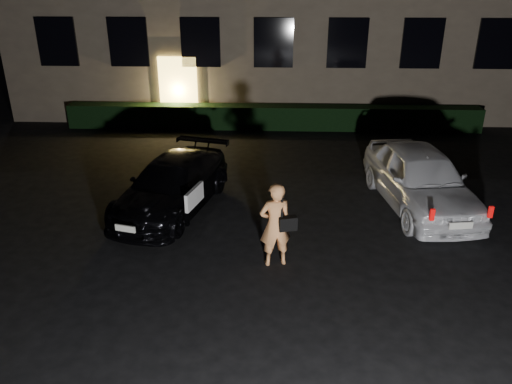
{
  "coord_description": "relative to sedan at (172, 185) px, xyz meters",
  "views": [
    {
      "loc": [
        0.13,
        -7.35,
        5.25
      ],
      "look_at": [
        -0.26,
        2.0,
        1.14
      ],
      "focal_mm": 35.0,
      "sensor_mm": 36.0,
      "label": 1
    }
  ],
  "objects": [
    {
      "name": "sedan",
      "position": [
        0.0,
        0.0,
        0.0
      ],
      "size": [
        2.71,
        4.49,
        1.22
      ],
      "rotation": [
        0.0,
        0.0,
        -0.25
      ],
      "color": "black",
      "rests_on": "ground"
    },
    {
      "name": "man",
      "position": [
        2.49,
        -2.44,
        0.25
      ],
      "size": [
        0.78,
        0.56,
        1.71
      ],
      "rotation": [
        0.0,
        0.0,
        3.41
      ],
      "color": "#E89758",
      "rests_on": "ground"
    },
    {
      "name": "hatch",
      "position": [
        5.95,
        0.36,
        0.13
      ],
      "size": [
        2.34,
        4.55,
        1.48
      ],
      "rotation": [
        0.0,
        0.0,
        0.14
      ],
      "color": "white",
      "rests_on": "ground"
    },
    {
      "name": "ground",
      "position": [
        2.33,
        -3.55,
        -0.61
      ],
      "size": [
        80.0,
        80.0,
        0.0
      ],
      "primitive_type": "plane",
      "color": "black",
      "rests_on": "ground"
    },
    {
      "name": "hedge",
      "position": [
        2.33,
        6.95,
        -0.18
      ],
      "size": [
        15.0,
        0.7,
        0.85
      ],
      "primitive_type": "cube",
      "color": "black",
      "rests_on": "ground"
    }
  ]
}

